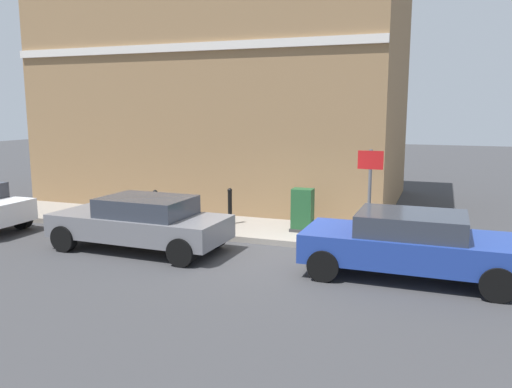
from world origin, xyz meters
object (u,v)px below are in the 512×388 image
(car_blue, at_px, (410,243))
(bollard_near_cabinet, at_px, (230,205))
(street_sign, at_px, (370,182))
(utility_cabinet, at_px, (303,212))
(car_grey, at_px, (141,222))
(bollard_far_kerb, at_px, (156,207))

(car_blue, relative_size, bollard_near_cabinet, 4.11)
(car_blue, xyz_separation_m, street_sign, (1.77, 1.08, 0.95))
(utility_cabinet, relative_size, street_sign, 0.50)
(bollard_near_cabinet, bearing_deg, car_blue, -117.44)
(utility_cabinet, distance_m, street_sign, 2.22)
(utility_cabinet, height_order, street_sign, street_sign)
(car_grey, height_order, street_sign, street_sign)
(car_blue, relative_size, street_sign, 1.86)
(bollard_far_kerb, bearing_deg, street_sign, -88.48)
(car_blue, distance_m, utility_cabinet, 3.86)
(car_grey, distance_m, bollard_near_cabinet, 2.96)
(car_grey, bearing_deg, utility_cabinet, -140.14)
(car_blue, bearing_deg, bollard_near_cabinet, -26.98)
(street_sign, bearing_deg, utility_cabinet, 67.70)
(car_grey, xyz_separation_m, bollard_near_cabinet, (2.72, -1.17, 0.00))
(bollard_far_kerb, height_order, street_sign, street_sign)
(car_blue, xyz_separation_m, bollard_far_kerb, (1.62, 6.86, -0.01))
(car_blue, xyz_separation_m, utility_cabinet, (2.53, 2.92, -0.03))
(car_blue, relative_size, utility_cabinet, 3.71)
(car_grey, relative_size, street_sign, 1.90)
(bollard_near_cabinet, height_order, street_sign, street_sign)
(car_blue, height_order, bollard_far_kerb, car_blue)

